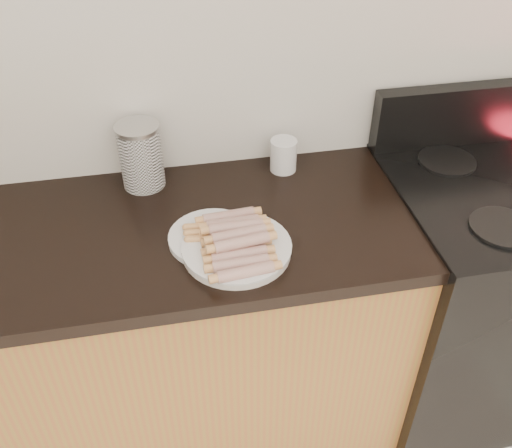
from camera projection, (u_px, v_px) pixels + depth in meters
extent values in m
cube|color=silver|center=(247.00, 37.00, 1.59)|extent=(4.00, 0.04, 2.60)
cube|color=brown|center=(49.00, 360.00, 1.79)|extent=(2.20, 0.59, 0.86)
cube|color=black|center=(10.00, 254.00, 1.51)|extent=(2.20, 0.62, 0.04)
cube|color=black|center=(486.00, 295.00, 1.99)|extent=(0.76, 0.65, 0.90)
cube|color=black|center=(486.00, 112.00, 1.85)|extent=(0.76, 0.06, 0.20)
cylinder|color=black|center=(503.00, 227.00, 1.54)|extent=(0.18, 0.18, 0.01)
cylinder|color=black|center=(447.00, 161.00, 1.80)|extent=(0.18, 0.18, 0.01)
cylinder|color=silver|center=(237.00, 249.00, 1.48)|extent=(0.30, 0.30, 0.02)
cylinder|color=white|center=(212.00, 237.00, 1.52)|extent=(0.29, 0.29, 0.02)
cylinder|color=#973335|center=(244.00, 272.00, 1.38)|extent=(0.14, 0.04, 0.03)
cylinder|color=#973335|center=(242.00, 263.00, 1.40)|extent=(0.14, 0.04, 0.03)
cylinder|color=#973335|center=(240.00, 255.00, 1.43)|extent=(0.14, 0.04, 0.03)
cylinder|color=#973335|center=(238.00, 246.00, 1.45)|extent=(0.14, 0.04, 0.03)
cylinder|color=#973335|center=(236.00, 238.00, 1.48)|extent=(0.14, 0.04, 0.03)
cylinder|color=#973335|center=(234.00, 230.00, 1.50)|extent=(0.14, 0.04, 0.03)
cylinder|color=#973335|center=(232.00, 223.00, 1.53)|extent=(0.14, 0.04, 0.03)
cylinder|color=#973335|center=(230.00, 216.00, 1.55)|extent=(0.14, 0.04, 0.03)
cylinder|color=#973335|center=(238.00, 243.00, 1.42)|extent=(0.14, 0.04, 0.03)
cylinder|color=#973335|center=(236.00, 235.00, 1.45)|extent=(0.14, 0.04, 0.03)
cylinder|color=#973335|center=(234.00, 227.00, 1.47)|extent=(0.14, 0.04, 0.03)
cylinder|color=tan|center=(213.00, 238.00, 1.49)|extent=(0.13, 0.03, 0.02)
cylinder|color=tan|center=(212.00, 232.00, 1.51)|extent=(0.13, 0.03, 0.02)
cylinder|color=tan|center=(211.00, 226.00, 1.53)|extent=(0.13, 0.03, 0.02)
cylinder|color=white|center=(141.00, 158.00, 1.67)|extent=(0.12, 0.12, 0.19)
cylinder|color=silver|center=(137.00, 127.00, 1.61)|extent=(0.13, 0.13, 0.01)
cylinder|color=white|center=(283.00, 155.00, 1.76)|extent=(0.10, 0.10, 0.10)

